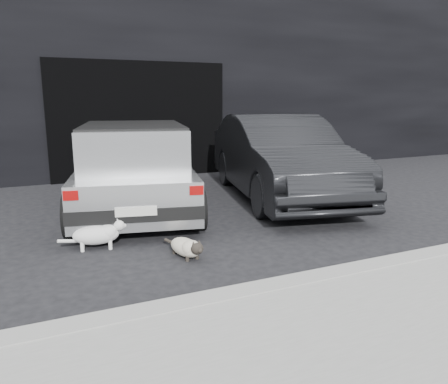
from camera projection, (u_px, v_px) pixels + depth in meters
name	position (u px, v px, depth m)	size (l,w,h in m)	color
ground	(144.00, 228.00, 6.14)	(80.00, 80.00, 0.00)	black
building_facade	(120.00, 70.00, 11.35)	(34.00, 4.00, 5.00)	black
garage_opening	(141.00, 121.00, 9.82)	(4.00, 0.10, 2.60)	black
curb	(313.00, 281.00, 4.22)	(18.00, 0.25, 0.12)	gray
sidewalk	(412.00, 344.00, 3.16)	(18.00, 2.20, 0.11)	gray
silver_hatchback	(134.00, 164.00, 6.96)	(2.54, 4.09, 1.40)	#B2B5B7
second_car	(279.00, 157.00, 7.90)	(1.59, 4.55, 1.50)	black
cat_siamese	(187.00, 248.00, 5.00)	(0.35, 0.75, 0.26)	beige
cat_white	(99.00, 234.00, 5.29)	(0.81, 0.36, 0.38)	silver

